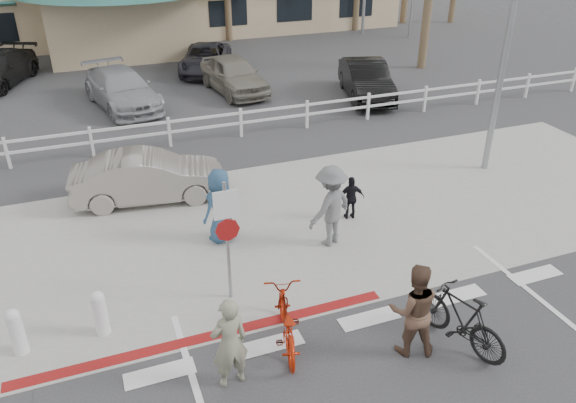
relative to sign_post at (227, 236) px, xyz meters
name	(u,v)px	position (x,y,z in m)	size (l,w,h in m)	color
ground	(385,339)	(2.30, -2.20, -1.45)	(140.00, 140.00, 0.00)	#333335
sidewalk_plaza	(295,223)	(2.30, 2.30, -1.44)	(22.00, 7.00, 0.01)	gray
cross_street	(248,161)	(2.30, 6.30, -1.45)	(40.00, 5.00, 0.01)	#333335
parking_lot	(185,80)	(2.30, 15.80, -1.45)	(50.00, 16.00, 0.01)	#333335
curb_red	(209,337)	(-0.70, -1.00, -1.44)	(7.00, 0.25, 0.02)	maroon
rail_fence	(244,123)	(2.80, 8.30, -0.95)	(29.40, 0.16, 1.00)	silver
sign_post	(227,236)	(0.00, 0.00, 0.00)	(0.50, 0.10, 2.90)	gray
bollard_0	(100,313)	(-2.50, -0.20, -0.97)	(0.26, 0.26, 0.95)	silver
bollard_1	(17,331)	(-3.90, -0.20, -0.97)	(0.26, 0.26, 0.95)	silver
streetlight_0	(513,12)	(8.80, 3.30, 3.05)	(0.60, 2.00, 9.00)	gray
bike_red	(286,321)	(0.57, -1.64, -0.94)	(0.67, 1.92, 1.01)	#961A05
rider_red	(229,343)	(-0.60, -2.21, -0.59)	(0.63, 0.41, 1.72)	gray
bike_black	(461,318)	(3.48, -2.75, -0.88)	(0.54, 1.90, 1.14)	black
rider_black	(413,310)	(2.56, -2.59, -0.55)	(0.87, 0.68, 1.80)	brown
pedestrian_a	(330,206)	(2.71, 1.17, -0.47)	(1.26, 0.73, 1.96)	slate
pedestrian_child	(351,198)	(3.69, 2.03, -0.88)	(0.67, 0.28, 1.14)	black
pedestrian_b	(220,206)	(0.41, 2.20, -0.55)	(0.88, 0.57, 1.81)	navy
car_white_sedan	(149,177)	(-0.86, 4.84, -0.79)	(1.39, 3.99, 1.31)	gray
lot_car_1	(122,89)	(-0.67, 12.97, -0.75)	(1.97, 4.85, 1.41)	gray
lot_car_2	(234,75)	(3.87, 13.25, -0.71)	(1.75, 4.35, 1.48)	slate
lot_car_3	(366,80)	(8.64, 10.64, -0.72)	(1.55, 4.45, 1.47)	black
lot_car_5	(206,59)	(3.50, 16.71, -0.83)	(2.06, 4.46, 1.24)	#27252D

